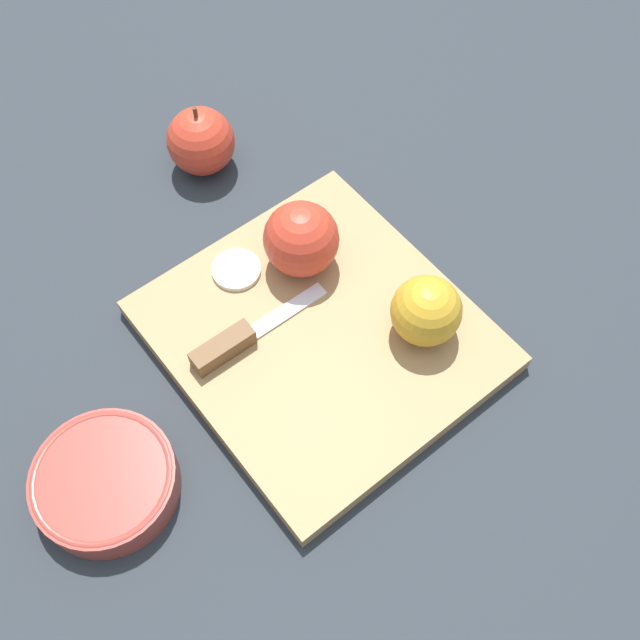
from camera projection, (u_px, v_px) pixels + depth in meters
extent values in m
plane|color=#282D33|center=(320.00, 340.00, 0.80)|extent=(4.00, 4.00, 0.00)
cube|color=#A37A4C|center=(320.00, 335.00, 0.79)|extent=(0.37, 0.34, 0.02)
sphere|color=gold|center=(426.00, 311.00, 0.75)|extent=(0.07, 0.07, 0.07)
cylinder|color=#EFE5C6|center=(432.00, 314.00, 0.75)|extent=(0.04, 0.06, 0.07)
sphere|color=red|center=(301.00, 239.00, 0.79)|extent=(0.08, 0.08, 0.08)
cylinder|color=#EFE5C6|center=(302.00, 245.00, 0.79)|extent=(0.03, 0.07, 0.08)
cube|color=silver|center=(288.00, 311.00, 0.79)|extent=(0.03, 0.10, 0.00)
cube|color=brown|center=(223.00, 348.00, 0.76)|extent=(0.03, 0.07, 0.02)
cylinder|color=#EFE5C6|center=(236.00, 270.00, 0.82)|extent=(0.05, 0.05, 0.01)
sphere|color=red|center=(202.00, 141.00, 0.89)|extent=(0.08, 0.08, 0.08)
cylinder|color=#4C3319|center=(196.00, 112.00, 0.85)|extent=(0.01, 0.01, 0.01)
cylinder|color=#99382D|center=(106.00, 482.00, 0.70)|extent=(0.14, 0.14, 0.04)
torus|color=#99382D|center=(102.00, 478.00, 0.69)|extent=(0.14, 0.14, 0.01)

